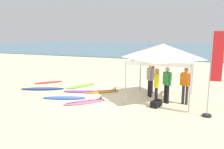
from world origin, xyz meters
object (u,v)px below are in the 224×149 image
object	(u,v)px
surfboard_orange	(102,92)
person_orange	(186,83)
surfboard_navy	(43,89)
gear_bag_near_tent	(156,104)
person_yellow	(157,84)
person_grey	(150,78)
banner_flag	(213,78)
surfboard_purple	(83,91)
surfboard_red	(49,82)
canopy_tent	(163,51)
surfboard_blue	(64,98)
surfboard_lime	(81,86)
surfboard_pink	(85,102)
person_green	(167,82)
person_red	(152,75)

from	to	relation	value
surfboard_orange	person_orange	world-z (taller)	person_orange
surfboard_orange	person_orange	size ratio (longest dim) A/B	1.11
surfboard_navy	gear_bag_near_tent	world-z (taller)	gear_bag_near_tent
person_yellow	gear_bag_near_tent	xyz separation A→B (m)	(0.05, -0.16, -0.85)
person_grey	banner_flag	world-z (taller)	banner_flag
surfboard_purple	gear_bag_near_tent	world-z (taller)	gear_bag_near_tent
surfboard_red	person_grey	world-z (taller)	person_grey
canopy_tent	person_orange	bearing A→B (deg)	-16.09
surfboard_blue	canopy_tent	bearing A→B (deg)	17.70
surfboard_lime	person_yellow	distance (m)	5.47
canopy_tent	surfboard_purple	xyz separation A→B (m)	(-4.29, 0.00, -2.35)
surfboard_red	surfboard_pink	xyz separation A→B (m)	(4.16, -3.05, -0.00)
surfboard_navy	surfboard_red	size ratio (longest dim) A/B	1.57
surfboard_lime	person_yellow	size ratio (longest dim) A/B	1.27
gear_bag_near_tent	surfboard_orange	bearing A→B (deg)	155.80
banner_flag	person_grey	bearing A→B (deg)	144.04
surfboard_navy	surfboard_pink	size ratio (longest dim) A/B	1.39
surfboard_purple	person_grey	distance (m)	3.80
canopy_tent	person_yellow	bearing A→B (deg)	-93.66
person_orange	person_grey	bearing A→B (deg)	158.81
person_green	canopy_tent	bearing A→B (deg)	125.67
person_yellow	person_green	bearing A→B (deg)	55.38
surfboard_orange	surfboard_pink	xyz separation A→B (m)	(-0.01, -2.04, -0.00)
surfboard_purple	banner_flag	world-z (taller)	banner_flag
surfboard_pink	person_green	distance (m)	3.96
person_grey	person_green	xyz separation A→B (m)	(0.95, -0.81, 0.00)
surfboard_purple	person_red	xyz separation A→B (m)	(3.61, 1.15, 0.95)
surfboard_blue	person_red	size ratio (longest dim) A/B	1.31
surfboard_purple	person_orange	size ratio (longest dim) A/B	1.31
surfboard_red	banner_flag	xyz separation A→B (m)	(9.66, -3.00, 1.54)
surfboard_blue	gear_bag_near_tent	world-z (taller)	gear_bag_near_tent
surfboard_red	canopy_tent	bearing A→B (deg)	-9.96
person_grey	gear_bag_near_tent	size ratio (longest dim) A/B	2.85
surfboard_lime	surfboard_navy	bearing A→B (deg)	-141.43
canopy_tent	banner_flag	distance (m)	2.89
surfboard_purple	surfboard_orange	xyz separation A→B (m)	(1.00, 0.30, 0.00)
surfboard_navy	surfboard_red	world-z (taller)	same
person_grey	person_yellow	bearing A→B (deg)	-67.57
canopy_tent	surfboard_red	xyz separation A→B (m)	(-7.46, 1.31, -2.35)
surfboard_purple	person_red	distance (m)	3.90
surfboard_red	person_grey	xyz separation A→B (m)	(6.83, -0.95, 0.95)
person_red	person_orange	bearing A→B (deg)	-38.97
person_yellow	person_green	distance (m)	0.68
surfboard_navy	banner_flag	bearing A→B (deg)	-8.93
surfboard_navy	surfboard_pink	bearing A→B (deg)	-22.72
surfboard_purple	gear_bag_near_tent	size ratio (longest dim) A/B	3.72
surfboard_purple	person_yellow	distance (m)	4.45
canopy_tent	person_grey	xyz separation A→B (m)	(-0.63, 0.36, -1.40)
person_grey	gear_bag_near_tent	world-z (taller)	person_grey
surfboard_lime	person_green	bearing A→B (deg)	-16.46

